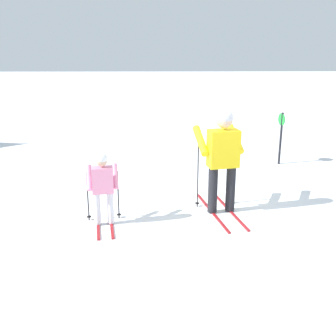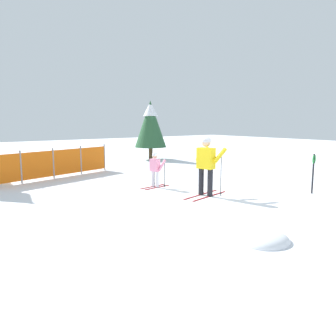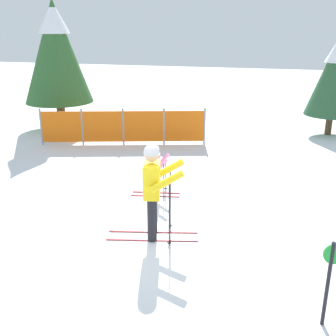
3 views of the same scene
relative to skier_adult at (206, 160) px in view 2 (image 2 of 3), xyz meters
name	(u,v)px [view 2 (image 2 of 3)]	position (x,y,z in m)	size (l,w,h in m)	color
ground_plane	(205,197)	(-0.18, -0.14, -1.05)	(60.00, 60.00, 0.00)	white
skier_adult	(206,160)	(0.00, 0.00, 0.00)	(1.69, 0.84, 1.75)	maroon
skier_child	(155,167)	(-0.49, 1.90, -0.37)	(1.13, 0.55, 1.17)	maroon
safety_fence	(53,163)	(-2.63, 5.63, -0.47)	(5.02, 1.46, 1.17)	gray
conifer_far	(150,123)	(3.82, 8.55, 0.99)	(1.78, 1.78, 3.31)	#4C3823
trail_marker	(313,169)	(2.78, -1.73, -0.30)	(0.28, 0.08, 1.20)	black
snow_mound	(265,242)	(-1.73, -3.37, -1.05)	(0.97, 0.83, 0.39)	white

